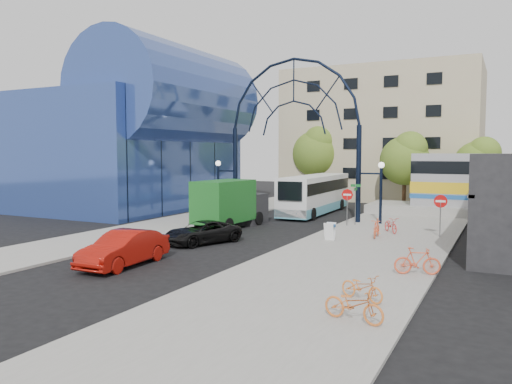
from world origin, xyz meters
The scene contains 22 objects.
ground centered at (0.00, 0.00, 0.00)m, with size 120.00×120.00×0.00m, color black.
sidewalk_east centered at (8.00, 4.00, 0.06)m, with size 8.00×56.00×0.12m, color gray.
plaza_west centered at (-6.50, 6.00, 0.06)m, with size 5.00×50.00×0.12m, color gray.
gateway_arch centered at (0.00, 14.00, 8.56)m, with size 13.64×0.44×12.10m.
stop_sign centered at (4.80, 12.00, 1.99)m, with size 0.80×0.07×2.50m.
do_not_enter_sign centered at (11.00, 10.00, 1.98)m, with size 0.76×0.07×2.48m.
street_name_sign centered at (5.20, 12.60, 2.13)m, with size 0.70×0.70×2.80m.
sandwich_board centered at (5.60, 5.98, 0.74)m, with size 0.55×0.61×0.99m.
transit_hall centered at (-15.30, 15.00, 6.70)m, with size 16.50×18.00×14.50m.
apartment_block centered at (2.00, 34.97, 7.00)m, with size 20.00×12.10×14.00m.
tree_north_a centered at (6.12, 25.93, 4.61)m, with size 4.48×4.48×7.00m.
tree_north_b centered at (-3.88, 29.93, 5.27)m, with size 5.12×5.12×8.00m.
tree_north_c centered at (12.12, 27.93, 4.28)m, with size 4.16×4.16×6.50m.
city_bus centered at (0.17, 18.39, 1.66)m, with size 2.97×11.62×3.17m.
green_truck centered at (-2.25, 8.44, 1.61)m, with size 2.79×6.51×3.22m.
black_suv centered at (-0.65, 2.42, 0.62)m, with size 2.07×4.50×1.25m, color black.
red_sedan centered at (-0.70, -3.85, 0.78)m, with size 1.66×4.75×1.57m, color #9D1109.
bike_near_a centered at (8.09, 10.34, 0.59)m, with size 0.63×1.80×0.95m, color red.
bike_near_b centered at (7.74, 8.05, 0.67)m, with size 0.51×1.82×1.09m, color #F85D31.
bike_far_a centered at (10.25, -4.61, 0.57)m, with size 0.59×1.70×0.89m, color orange.
bike_far_b centered at (11.32, -0.10, 0.67)m, with size 0.52×1.84×1.11m, color #D84C2B.
bike_far_c centered at (10.59, -6.79, 0.62)m, with size 0.67×1.91×1.00m, color #D06829.
Camera 1 is at (14.47, -20.77, 5.03)m, focal length 35.00 mm.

